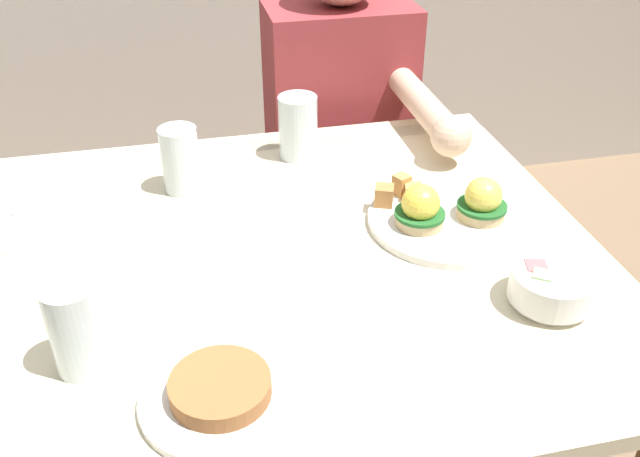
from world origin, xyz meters
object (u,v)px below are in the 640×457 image
Objects in this scene: water_glass_near at (298,130)px; side_plate at (221,393)px; fruit_bowl at (551,287)px; diner_person at (343,132)px; fork at (15,224)px; water_glass_extra at (77,331)px; eggs_benedict_plate at (447,213)px; water_glass_far at (181,163)px; dining_table at (231,314)px.

side_plate is at bearing -109.48° from water_glass_near.
fruit_bowl is 0.82m from diner_person.
fork is at bearing 153.52° from fruit_bowl.
side_plate is (0.17, -0.10, -0.04)m from water_glass_extra.
diner_person reaches higher than water_glass_extra.
diner_person is (-0.03, 0.58, -0.11)m from eggs_benedict_plate.
eggs_benedict_plate is at bearing 106.00° from fruit_bowl.
water_glass_extra is (-0.64, 0.02, 0.03)m from fruit_bowl.
fruit_bowl is 0.49m from side_plate.
water_glass_extra is at bearing -159.70° from eggs_benedict_plate.
water_glass_near is at bearing 122.31° from eggs_benedict_plate.
eggs_benedict_plate is 0.59m from diner_person.
water_glass_extra is at bearing -109.21° from water_glass_far.
dining_table is 0.30m from water_glass_far.
water_glass_far reaches higher than fruit_bowl.
dining_table is 9.37× the size of water_glass_extra.
fork is at bearing -167.51° from water_glass_far.
fork is at bearing -148.56° from diner_person.
fork is at bearing -164.12° from water_glass_near.
side_plate is at bearing -97.36° from dining_table.
diner_person reaches higher than side_plate.
water_glass_extra is 0.97m from diner_person.
fruit_bowl is at bearing -24.93° from dining_table.
fork is at bearing 151.54° from dining_table.
water_glass_near is at bearing 70.52° from side_plate.
water_glass_extra is (-0.39, -0.52, 0.00)m from water_glass_near.
side_plate is at bearing -169.98° from fruit_bowl.
water_glass_extra is at bearing 178.58° from fruit_bowl.
water_glass_extra reaches higher than side_plate.
fork is 0.81m from diner_person.
eggs_benedict_plate reaches higher than fruit_bowl.
dining_table is at bearing 43.06° from water_glass_extra.
dining_table is 0.40m from eggs_benedict_plate.
side_plate reaches higher than fork.
water_glass_far is 0.46m from water_glass_extra.
eggs_benedict_plate is at bearing -12.52° from fork.
water_glass_near is at bearing 19.89° from water_glass_far.
diner_person reaches higher than water_glass_near.
diner_person is at bearing 58.86° from water_glass_near.
dining_table is 9.89× the size of water_glass_far.
water_glass_far is at bearing -138.20° from diner_person.
water_glass_near is (-0.19, 0.31, 0.03)m from eggs_benedict_plate.
fork is 0.56m from side_plate.
eggs_benedict_plate is at bearing 20.30° from water_glass_extra.
water_glass_far is 0.54m from side_plate.
eggs_benedict_plate is 1.35× the size of side_plate.
water_glass_far is at bearing 91.41° from side_plate.
eggs_benedict_plate is 2.11× the size of water_glass_extra.
fruit_bowl is at bearing -64.16° from water_glass_near.
water_glass_far is at bearing 152.50° from eggs_benedict_plate.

